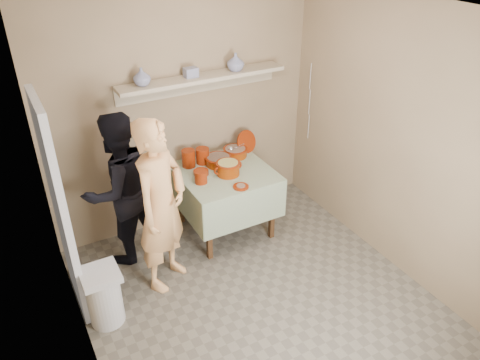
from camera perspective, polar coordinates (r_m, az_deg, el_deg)
ground at (r=4.48m, az=3.04°, el=-15.38°), size 3.50×3.50×0.00m
tile_panel at (r=4.21m, az=-21.03°, el=-3.55°), size 0.06×0.70×2.00m
plate_stack_a at (r=5.08m, az=-6.30°, el=2.64°), size 0.14×0.14×0.19m
plate_stack_b at (r=5.14m, az=-4.58°, el=2.97°), size 0.15×0.15×0.17m
bowl_stack at (r=4.78m, az=-4.80°, el=0.38°), size 0.13×0.13×0.13m
empty_bowl at (r=4.94m, az=-4.78°, el=0.91°), size 0.16×0.16×0.05m
propped_lid at (r=5.37m, az=0.79°, el=4.69°), size 0.29×0.18×0.26m
vase_right at (r=5.00m, az=-0.55°, el=14.19°), size 0.21×0.21×0.19m
vase_left at (r=4.65m, az=-11.90°, el=12.22°), size 0.20×0.20×0.17m
ceramic_box at (r=4.83m, az=-6.01°, el=12.90°), size 0.14×0.10×0.10m
person_cook at (r=4.31m, az=-9.55°, el=-3.18°), size 0.75×0.70×1.72m
person_helper at (r=4.74m, az=-14.45°, el=-1.15°), size 0.93×0.81×1.60m
room_shell at (r=3.51m, az=3.75°, el=3.26°), size 3.04×3.54×2.62m
serving_table at (r=5.07m, az=-1.89°, el=-0.07°), size 0.97×0.97×0.76m
cazuela_meat_a at (r=5.11m, az=-2.66°, el=2.47°), size 0.30×0.30×0.10m
cazuela_meat_b at (r=5.28m, az=-0.58°, el=3.50°), size 0.28×0.28×0.10m
ladle at (r=5.23m, az=-1.07°, el=3.83°), size 0.08×0.26×0.19m
cazuela_rice at (r=4.90m, az=-1.46°, el=1.55°), size 0.33×0.25×0.14m
front_plate at (r=4.70m, az=0.11°, el=-0.80°), size 0.16×0.16×0.03m
wall_shelf at (r=4.93m, az=-4.65°, el=12.14°), size 1.80×0.25×0.21m
trash_bin at (r=4.35m, az=-16.25°, el=-13.46°), size 0.32×0.32×0.56m
electrical_cord at (r=5.55m, az=8.47°, el=9.39°), size 0.01×0.05×0.90m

